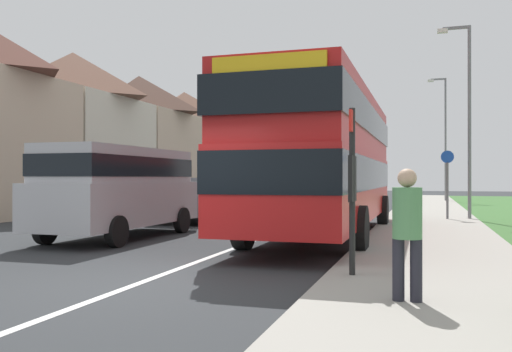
# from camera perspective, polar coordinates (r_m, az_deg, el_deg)

# --- Properties ---
(ground_plane) EXTENTS (120.00, 120.00, 0.00)m
(ground_plane) POSITION_cam_1_polar(r_m,az_deg,el_deg) (8.30, -12.26, -11.03)
(ground_plane) COLOR #2D3033
(lane_marking_centre) EXTENTS (0.14, 60.00, 0.01)m
(lane_marking_centre) POSITION_cam_1_polar(r_m,az_deg,el_deg) (15.70, 2.43, -5.89)
(lane_marking_centre) COLOR silver
(lane_marking_centre) RESTS_ON ground_plane
(pavement_near_side) EXTENTS (3.20, 68.00, 0.12)m
(pavement_near_side) POSITION_cam_1_polar(r_m,az_deg,el_deg) (13.17, 18.13, -6.73)
(pavement_near_side) COLOR #9E998E
(pavement_near_side) RESTS_ON ground_plane
(double_decker_bus) EXTENTS (2.80, 10.90, 3.70)m
(double_decker_bus) POSITION_cam_1_polar(r_m,az_deg,el_deg) (14.33, 7.26, 2.13)
(double_decker_bus) COLOR red
(double_decker_bus) RESTS_ON ground_plane
(parked_van_silver) EXTENTS (2.11, 5.46, 2.33)m
(parked_van_silver) POSITION_cam_1_polar(r_m,az_deg,el_deg) (14.41, -14.13, -0.92)
(parked_van_silver) COLOR #B7B7BC
(parked_van_silver) RESTS_ON ground_plane
(parked_car_grey) EXTENTS (1.94, 3.96, 1.56)m
(parked_car_grey) POSITION_cam_1_polar(r_m,az_deg,el_deg) (19.19, -6.35, -2.27)
(parked_car_grey) COLOR slate
(parked_car_grey) RESTS_ON ground_plane
(pedestrian_at_stop) EXTENTS (0.34, 0.34, 1.67)m
(pedestrian_at_stop) POSITION_cam_1_polar(r_m,az_deg,el_deg) (6.58, 15.66, -5.30)
(pedestrian_at_stop) COLOR #23232D
(pedestrian_at_stop) RESTS_ON ground_plane
(bus_stop_sign) EXTENTS (0.09, 0.52, 2.60)m
(bus_stop_sign) POSITION_cam_1_polar(r_m,az_deg,el_deg) (8.16, 10.12, -0.34)
(bus_stop_sign) COLOR black
(bus_stop_sign) RESTS_ON ground_plane
(cycle_route_sign) EXTENTS (0.44, 0.08, 2.52)m
(cycle_route_sign) POSITION_cam_1_polar(r_m,az_deg,el_deg) (20.15, 19.54, -0.56)
(cycle_route_sign) COLOR slate
(cycle_route_sign) RESTS_ON ground_plane
(street_lamp_mid) EXTENTS (1.14, 0.20, 6.97)m
(street_lamp_mid) POSITION_cam_1_polar(r_m,az_deg,el_deg) (20.71, 21.28, 6.66)
(street_lamp_mid) COLOR slate
(street_lamp_mid) RESTS_ON ground_plane
(street_lamp_far) EXTENTS (1.14, 0.20, 7.90)m
(street_lamp_far) POSITION_cam_1_polar(r_m,az_deg,el_deg) (36.45, 19.20, 4.45)
(street_lamp_far) COLOR slate
(street_lamp_far) RESTS_ON ground_plane
(house_terrace_far_side) EXTENTS (6.03, 26.35, 7.92)m
(house_terrace_far_side) POSITION_cam_1_polar(r_m,az_deg,el_deg) (31.71, -15.22, 4.16)
(house_terrace_far_side) COLOR #C1A88E
(house_terrace_far_side) RESTS_ON ground_plane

